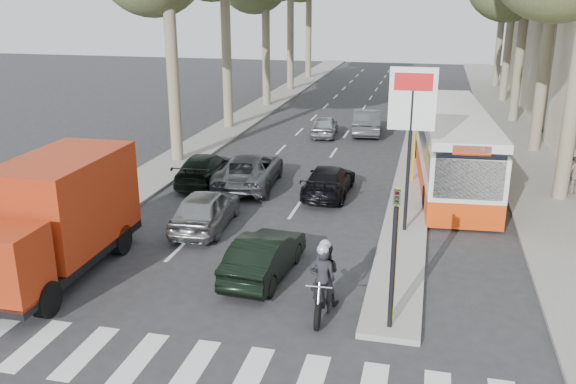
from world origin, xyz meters
name	(u,v)px	position (x,y,z in m)	size (l,w,h in m)	color
ground	(274,290)	(0.00, 0.00, 0.00)	(120.00, 120.00, 0.00)	#28282B
sidewalk_right	(509,124)	(8.60, 25.00, 0.06)	(3.20, 70.00, 0.12)	gray
median_left	(265,105)	(-8.00, 28.00, 0.06)	(2.40, 64.00, 0.12)	gray
traffic_island	(412,182)	(3.25, 11.00, 0.08)	(1.50, 26.00, 0.16)	gray
billboard	(411,127)	(3.25, 5.00, 3.70)	(1.50, 12.10, 5.60)	yellow
traffic_light_island	(395,236)	(3.25, -1.50, 2.49)	(0.16, 0.41, 3.60)	black
silver_hatchback	(206,209)	(-3.50, 4.00, 0.70)	(1.65, 4.10, 1.40)	gray
dark_hatchback	(264,255)	(-0.50, 0.79, 0.64)	(1.36, 3.89, 1.28)	black
queue_car_a	(249,170)	(-3.45, 9.02, 0.70)	(2.31, 5.01, 1.39)	#484A4F
queue_car_b	(329,181)	(0.02, 8.56, 0.61)	(1.71, 4.20, 1.22)	black
queue_car_c	(325,126)	(-2.05, 19.22, 0.59)	(1.40, 3.48, 1.19)	#A7ABAF
queue_car_d	(367,122)	(0.26, 20.36, 0.72)	(1.53, 4.40, 1.45)	#505258
queue_car_e	(205,169)	(-5.41, 9.00, 0.64)	(1.80, 4.42, 1.28)	black
red_truck	(55,216)	(-6.30, -0.43, 1.78)	(2.53, 6.36, 3.37)	black
city_bus	(452,145)	(4.80, 11.54, 1.65)	(3.48, 12.08, 3.14)	red
motorcycle	(323,278)	(1.49, -0.74, 0.87)	(0.82, 2.25, 1.91)	black
pedestrian_near	(565,175)	(9.24, 10.66, 0.89)	(0.90, 0.44, 1.53)	#3E3149
pedestrian_far	(575,171)	(9.60, 10.71, 1.04)	(1.18, 0.53, 1.83)	brown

